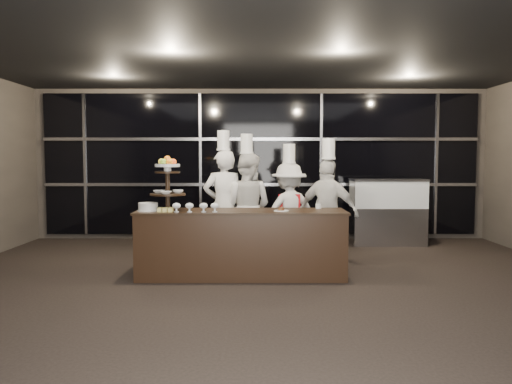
{
  "coord_description": "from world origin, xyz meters",
  "views": [
    {
      "loc": [
        -0.11,
        -5.02,
        1.64
      ],
      "look_at": [
        -0.1,
        2.03,
        1.15
      ],
      "focal_mm": 35.0,
      "sensor_mm": 36.0,
      "label": 1
    }
  ],
  "objects_px": {
    "display_stand": "(168,180)",
    "chef_a": "(224,204)",
    "chef_b": "(247,206)",
    "buffet_counter": "(241,243)",
    "chef_d": "(328,211)",
    "layer_cake": "(148,207)",
    "display_case": "(388,208)",
    "chef_c": "(289,211)"
  },
  "relations": [
    {
      "from": "display_stand",
      "to": "display_case",
      "type": "height_order",
      "value": "display_stand"
    },
    {
      "from": "display_case",
      "to": "chef_b",
      "type": "bearing_deg",
      "value": -151.52
    },
    {
      "from": "layer_cake",
      "to": "chef_d",
      "type": "distance_m",
      "value": 2.66
    },
    {
      "from": "display_case",
      "to": "chef_d",
      "type": "distance_m",
      "value": 2.33
    },
    {
      "from": "chef_d",
      "to": "chef_b",
      "type": "bearing_deg",
      "value": 160.47
    },
    {
      "from": "chef_a",
      "to": "chef_d",
      "type": "bearing_deg",
      "value": -12.5
    },
    {
      "from": "chef_a",
      "to": "chef_c",
      "type": "bearing_deg",
      "value": 4.08
    },
    {
      "from": "layer_cake",
      "to": "chef_c",
      "type": "relative_size",
      "value": 0.16
    },
    {
      "from": "display_stand",
      "to": "chef_a",
      "type": "distance_m",
      "value": 1.34
    },
    {
      "from": "display_case",
      "to": "chef_c",
      "type": "bearing_deg",
      "value": -143.75
    },
    {
      "from": "buffet_counter",
      "to": "layer_cake",
      "type": "height_order",
      "value": "layer_cake"
    },
    {
      "from": "display_case",
      "to": "chef_d",
      "type": "relative_size",
      "value": 0.71
    },
    {
      "from": "chef_a",
      "to": "chef_b",
      "type": "distance_m",
      "value": 0.37
    },
    {
      "from": "chef_c",
      "to": "chef_d",
      "type": "height_order",
      "value": "chef_d"
    },
    {
      "from": "layer_cake",
      "to": "display_case",
      "type": "height_order",
      "value": "display_case"
    },
    {
      "from": "buffet_counter",
      "to": "display_case",
      "type": "xyz_separation_m",
      "value": [
        2.68,
        2.57,
        0.22
      ]
    },
    {
      "from": "buffet_counter",
      "to": "display_stand",
      "type": "bearing_deg",
      "value": -179.99
    },
    {
      "from": "buffet_counter",
      "to": "display_stand",
      "type": "distance_m",
      "value": 1.33
    },
    {
      "from": "layer_cake",
      "to": "chef_a",
      "type": "bearing_deg",
      "value": 49.45
    },
    {
      "from": "chef_a",
      "to": "buffet_counter",
      "type": "bearing_deg",
      "value": -73.82
    },
    {
      "from": "display_stand",
      "to": "chef_a",
      "type": "bearing_deg",
      "value": 56.9
    },
    {
      "from": "buffet_counter",
      "to": "chef_d",
      "type": "xyz_separation_m",
      "value": [
        1.29,
        0.71,
        0.36
      ]
    },
    {
      "from": "chef_a",
      "to": "chef_c",
      "type": "height_order",
      "value": "chef_a"
    },
    {
      "from": "display_case",
      "to": "chef_b",
      "type": "height_order",
      "value": "chef_b"
    },
    {
      "from": "layer_cake",
      "to": "chef_a",
      "type": "height_order",
      "value": "chef_a"
    },
    {
      "from": "layer_cake",
      "to": "chef_d",
      "type": "bearing_deg",
      "value": 16.6
    },
    {
      "from": "layer_cake",
      "to": "display_case",
      "type": "relative_size",
      "value": 0.22
    },
    {
      "from": "layer_cake",
      "to": "chef_c",
      "type": "distance_m",
      "value": 2.32
    },
    {
      "from": "chef_b",
      "to": "chef_c",
      "type": "distance_m",
      "value": 0.67
    },
    {
      "from": "chef_a",
      "to": "chef_b",
      "type": "height_order",
      "value": "chef_a"
    },
    {
      "from": "display_stand",
      "to": "chef_c",
      "type": "relative_size",
      "value": 0.4
    },
    {
      "from": "layer_cake",
      "to": "chef_d",
      "type": "relative_size",
      "value": 0.16
    },
    {
      "from": "display_case",
      "to": "chef_a",
      "type": "height_order",
      "value": "chef_a"
    },
    {
      "from": "buffet_counter",
      "to": "chef_b",
      "type": "relative_size",
      "value": 1.41
    },
    {
      "from": "chef_a",
      "to": "chef_b",
      "type": "xyz_separation_m",
      "value": [
        0.36,
        0.08,
        -0.04
      ]
    },
    {
      "from": "layer_cake",
      "to": "chef_b",
      "type": "height_order",
      "value": "chef_b"
    },
    {
      "from": "layer_cake",
      "to": "chef_a",
      "type": "relative_size",
      "value": 0.15
    },
    {
      "from": "buffet_counter",
      "to": "chef_d",
      "type": "relative_size",
      "value": 1.48
    },
    {
      "from": "chef_c",
      "to": "chef_d",
      "type": "relative_size",
      "value": 0.96
    },
    {
      "from": "buffet_counter",
      "to": "layer_cake",
      "type": "distance_m",
      "value": 1.36
    },
    {
      "from": "display_stand",
      "to": "display_case",
      "type": "distance_m",
      "value": 4.54
    },
    {
      "from": "buffet_counter",
      "to": "chef_b",
      "type": "xyz_separation_m",
      "value": [
        0.05,
        1.15,
        0.4
      ]
    }
  ]
}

